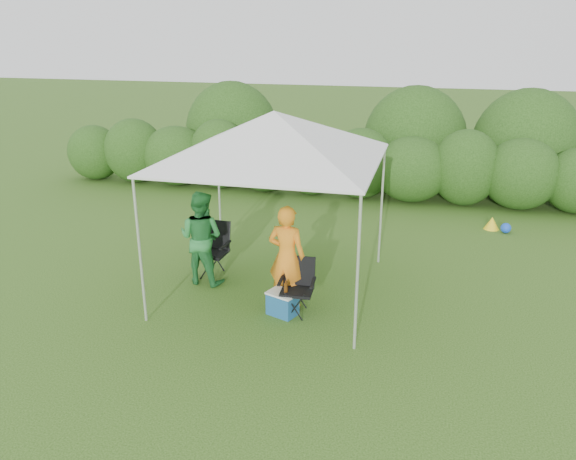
% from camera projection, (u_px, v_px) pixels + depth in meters
% --- Properties ---
extents(ground, '(70.00, 70.00, 0.00)m').
position_uv_depth(ground, '(266.00, 301.00, 8.61)').
color(ground, '#406821').
extents(hedge, '(15.01, 1.53, 1.80)m').
position_uv_depth(hedge, '(337.00, 164.00, 13.79)').
color(hedge, '#2B531A').
rests_on(hedge, ground).
extents(canopy, '(3.10, 3.10, 2.83)m').
position_uv_depth(canopy, '(274.00, 136.00, 8.24)').
color(canopy, silver).
rests_on(canopy, ground).
extents(chair_right, '(0.54, 0.49, 0.82)m').
position_uv_depth(chair_right, '(298.00, 282.00, 8.16)').
color(chair_right, black).
rests_on(chair_right, ground).
extents(chair_left, '(0.58, 0.53, 0.91)m').
position_uv_depth(chair_left, '(213.00, 245.00, 9.45)').
color(chair_left, black).
rests_on(chair_left, ground).
extents(man, '(0.62, 0.44, 1.57)m').
position_uv_depth(man, '(287.00, 257.00, 8.24)').
color(man, orange).
rests_on(man, ground).
extents(woman, '(0.82, 0.67, 1.55)m').
position_uv_depth(woman, '(201.00, 238.00, 9.04)').
color(woman, '#2A803C').
rests_on(woman, ground).
extents(cooler, '(0.50, 0.44, 0.35)m').
position_uv_depth(cooler, '(283.00, 303.00, 8.17)').
color(cooler, '#1F578E').
rests_on(cooler, ground).
extents(bottle, '(0.06, 0.06, 0.21)m').
position_uv_depth(bottle, '(286.00, 287.00, 8.02)').
color(bottle, '#592D0C').
rests_on(bottle, cooler).
extents(lawn_toy, '(0.52, 0.44, 0.26)m').
position_uv_depth(lawn_toy, '(495.00, 224.00, 11.64)').
color(lawn_toy, yellow).
rests_on(lawn_toy, ground).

